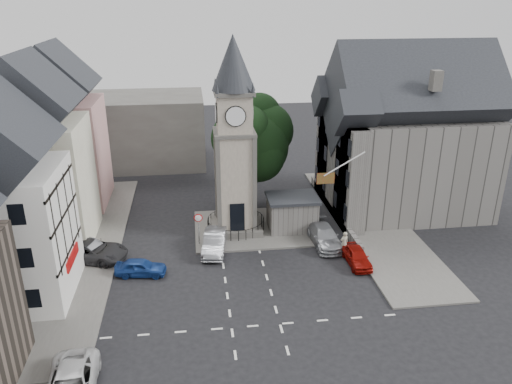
{
  "coord_description": "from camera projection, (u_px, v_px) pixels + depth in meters",
  "views": [
    {
      "loc": [
        -3.26,
        -30.7,
        19.06
      ],
      "look_at": [
        1.36,
        5.0,
        4.65
      ],
      "focal_mm": 35.0,
      "sensor_mm": 36.0,
      "label": 1
    }
  ],
  "objects": [
    {
      "name": "east_boundary_wall",
      "position": [
        333.0,
        210.0,
        45.88
      ],
      "size": [
        0.4,
        16.0,
        0.9
      ],
      "primitive_type": "cube",
      "color": "#615D59",
      "rests_on": "ground"
    },
    {
      "name": "flagpole",
      "position": [
        344.0,
        164.0,
        37.78
      ],
      "size": [
        3.68,
        0.1,
        2.74
      ],
      "color": "white",
      "rests_on": "ground"
    },
    {
      "name": "terrace_tudor",
      "position": [
        3.0,
        211.0,
        31.59
      ],
      "size": [
        8.1,
        7.6,
        12.0
      ],
      "color": "silver",
      "rests_on": "ground"
    },
    {
      "name": "stone_shelter",
      "position": [
        292.0,
        213.0,
        42.64
      ],
      "size": [
        4.3,
        3.3,
        3.08
      ],
      "color": "#615D59",
      "rests_on": "ground"
    },
    {
      "name": "car_west_grey",
      "position": [
        90.0,
        251.0,
        37.98
      ],
      "size": [
        6.22,
        4.25,
        1.58
      ],
      "primitive_type": "imported",
      "rotation": [
        0.0,
        0.0,
        1.26
      ],
      "color": "#2C2C2E",
      "rests_on": "ground"
    },
    {
      "name": "pavement_west",
      "position": [
        82.0,
        249.0,
        39.75
      ],
      "size": [
        6.0,
        30.0,
        0.14
      ],
      "primitive_type": "cube",
      "color": "#595651",
      "rests_on": "ground"
    },
    {
      "name": "terrace_cream",
      "position": [
        37.0,
        165.0,
        38.81
      ],
      "size": [
        8.1,
        7.6,
        12.8
      ],
      "color": "beige",
      "rests_on": "ground"
    },
    {
      "name": "car_west_silver",
      "position": [
        91.0,
        250.0,
        38.33
      ],
      "size": [
        4.23,
        3.38,
        1.35
      ],
      "primitive_type": "imported",
      "rotation": [
        0.0,
        0.0,
        1.01
      ],
      "color": "#AEAFB6",
      "rests_on": "ground"
    },
    {
      "name": "car_west_blue",
      "position": [
        141.0,
        267.0,
        35.99
      ],
      "size": [
        3.83,
        1.94,
        1.25
      ],
      "primitive_type": "imported",
      "rotation": [
        0.0,
        0.0,
        1.44
      ],
      "color": "navy",
      "rests_on": "ground"
    },
    {
      "name": "warning_sign_post",
      "position": [
        198.0,
        223.0,
        39.61
      ],
      "size": [
        0.7,
        0.19,
        2.85
      ],
      "color": "black",
      "rests_on": "ground"
    },
    {
      "name": "pedestrian",
      "position": [
        344.0,
        243.0,
        38.83
      ],
      "size": [
        0.78,
        0.61,
        1.89
      ],
      "primitive_type": "imported",
      "rotation": [
        0.0,
        0.0,
        3.4
      ],
      "color": "#A9A48B",
      "rests_on": "ground"
    },
    {
      "name": "ground",
      "position": [
        246.0,
        279.0,
        35.74
      ],
      "size": [
        120.0,
        120.0,
        0.0
      ],
      "primitive_type": "plane",
      "color": "black",
      "rests_on": "ground"
    },
    {
      "name": "east_building",
      "position": [
        402.0,
        144.0,
        45.4
      ],
      "size": [
        14.4,
        11.4,
        12.6
      ],
      "color": "#615D59",
      "rests_on": "ground"
    },
    {
      "name": "car_island_east",
      "position": [
        324.0,
        236.0,
        40.43
      ],
      "size": [
        2.3,
        5.17,
        1.48
      ],
      "primitive_type": "imported",
      "rotation": [
        0.0,
        0.0,
        0.05
      ],
      "color": "#95979C",
      "rests_on": "ground"
    },
    {
      "name": "town_tree",
      "position": [
        252.0,
        136.0,
        45.36
      ],
      "size": [
        7.2,
        7.2,
        10.8
      ],
      "color": "black",
      "rests_on": "ground"
    },
    {
      "name": "car_east_red",
      "position": [
        357.0,
        256.0,
        37.47
      ],
      "size": [
        1.58,
        3.8,
        1.29
      ],
      "primitive_type": "imported",
      "rotation": [
        0.0,
        0.0,
        0.02
      ],
      "color": "maroon",
      "rests_on": "ground"
    },
    {
      "name": "car_island_silver",
      "position": [
        215.0,
        242.0,
        39.35
      ],
      "size": [
        2.3,
        4.92,
        1.56
      ],
      "primitive_type": "imported",
      "rotation": [
        0.0,
        0.0,
        -0.14
      ],
      "color": "gray",
      "rests_on": "ground"
    },
    {
      "name": "clock_tower",
      "position": [
        234.0,
        139.0,
        40.08
      ],
      "size": [
        4.86,
        4.86,
        16.25
      ],
      "color": "#4C4944",
      "rests_on": "ground"
    },
    {
      "name": "backdrop_west",
      "position": [
        118.0,
        131.0,
        58.6
      ],
      "size": [
        20.0,
        10.0,
        8.0
      ],
      "primitive_type": "cube",
      "color": "#4C4944",
      "rests_on": "ground"
    },
    {
      "name": "pavement_east",
      "position": [
        370.0,
        221.0,
        44.51
      ],
      "size": [
        6.0,
        26.0,
        0.14
      ],
      "primitive_type": "cube",
      "color": "#595651",
      "rests_on": "ground"
    },
    {
      "name": "road_markings",
      "position": [
        256.0,
        326.0,
        30.67
      ],
      "size": [
        20.0,
        8.0,
        0.01
      ],
      "primitive_type": "cube",
      "color": "silver",
      "rests_on": "ground"
    },
    {
      "name": "central_island",
      "position": [
        253.0,
        228.0,
        43.25
      ],
      "size": [
        10.0,
        8.0,
        0.16
      ],
      "primitive_type": "cube",
      "color": "#595651",
      "rests_on": "ground"
    },
    {
      "name": "terrace_pink",
      "position": [
        60.0,
        138.0,
        46.18
      ],
      "size": [
        8.1,
        7.6,
        12.8
      ],
      "color": "tan",
      "rests_on": "ground"
    }
  ]
}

